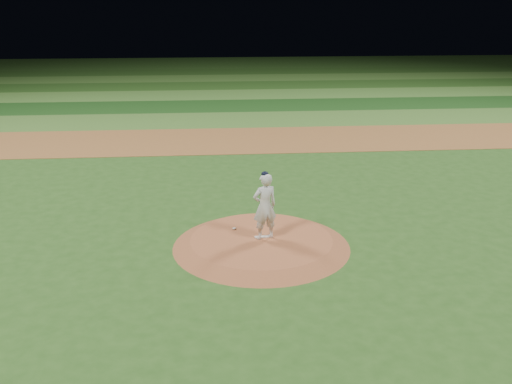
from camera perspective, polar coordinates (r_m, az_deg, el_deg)
The scene contains 12 objects.
ground at distance 17.83m, azimuth 0.54°, elevation -5.42°, with size 120.00×120.00×0.00m, color #254D19.
infield_dirt_band at distance 31.10m, azimuth -1.84°, elevation 5.21°, with size 70.00×6.00×0.02m, color brown.
outfield_stripe_0 at distance 36.46m, azimuth -2.30°, elevation 7.23°, with size 70.00×5.00×0.02m, color #3C6A26.
outfield_stripe_1 at distance 41.37m, azimuth -2.62°, elevation 8.62°, with size 70.00×5.00×0.02m, color #174115.
outfield_stripe_2 at distance 46.30m, azimuth -2.87°, elevation 9.71°, with size 70.00×5.00×0.02m, color #40752A.
outfield_stripe_3 at distance 51.24m, azimuth -3.07°, elevation 10.59°, with size 70.00×5.00×0.02m, color #224B18.
outfield_stripe_4 at distance 56.19m, azimuth -3.24°, elevation 11.31°, with size 70.00×5.00×0.02m, color #396725.
outfield_stripe_5 at distance 61.15m, azimuth -3.38°, elevation 11.92°, with size 70.00×5.00×0.02m, color #224817.
pitchers_mound at distance 17.78m, azimuth 0.54°, elevation -5.05°, with size 5.50×5.50×0.25m, color #98522F.
pitching_rubber at distance 17.84m, azimuth 0.75°, elevation -4.49°, with size 0.55×0.14×0.03m, color silver.
rosin_bag at distance 18.41m, azimuth -2.19°, elevation -3.66°, with size 0.12×0.12×0.07m, color beige.
pitcher_on_mound at distance 17.37m, azimuth 0.88°, elevation -1.41°, with size 0.89×0.72×2.17m.
Camera 1 is at (-1.51, -16.19, 7.32)m, focal length 40.00 mm.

